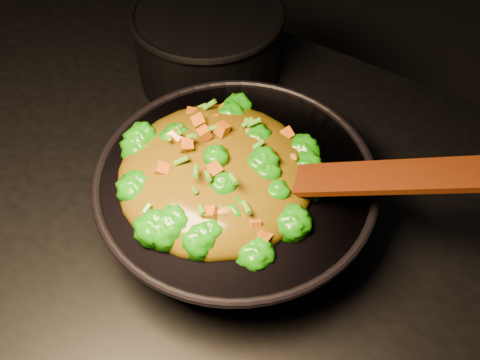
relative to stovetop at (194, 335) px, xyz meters
The scene contains 5 objects.
stovetop is the anchor object (origin of this frame).
wok 0.51m from the stovetop, 13.36° to the left, with size 0.37×0.37×0.10m, color black, non-canonical shape.
stir_fry 0.60m from the stovetop, ahead, with size 0.26×0.26×0.09m, color #187A08, non-canonical shape.
spatula 0.66m from the stovetop, 14.51° to the left, with size 0.32×0.05×0.01m, color #3D1405.
back_pot 0.60m from the stovetop, 114.16° to the left, with size 0.24×0.24×0.14m, color black.
Camera 1 is at (0.37, -0.40, 1.62)m, focal length 45.00 mm.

